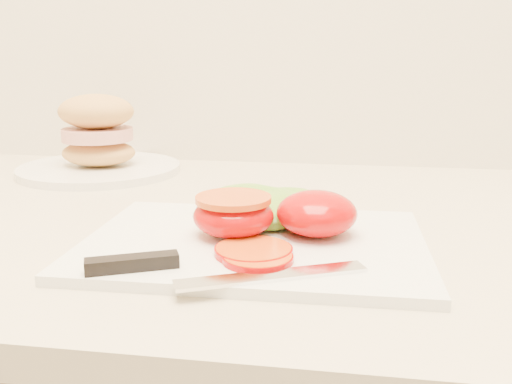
# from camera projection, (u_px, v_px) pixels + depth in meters

# --- Properties ---
(cutting_board) EXTENTS (0.33, 0.24, 0.01)m
(cutting_board) POSITION_uv_depth(u_px,v_px,m) (254.00, 244.00, 0.56)
(cutting_board) COLOR white
(cutting_board) RESTS_ON counter
(tomato_half_dome) EXTENTS (0.08, 0.08, 0.04)m
(tomato_half_dome) POSITION_uv_depth(u_px,v_px,m) (317.00, 213.00, 0.57)
(tomato_half_dome) COLOR #C50905
(tomato_half_dome) RESTS_ON cutting_board
(tomato_half_cut) EXTENTS (0.08, 0.08, 0.04)m
(tomato_half_cut) POSITION_uv_depth(u_px,v_px,m) (233.00, 214.00, 0.56)
(tomato_half_cut) COLOR #C50905
(tomato_half_cut) RESTS_ON cutting_board
(tomato_slice_0) EXTENTS (0.07, 0.07, 0.01)m
(tomato_slice_0) POSITION_uv_depth(u_px,v_px,m) (254.00, 251.00, 0.52)
(tomato_slice_0) COLOR #CA560B
(tomato_slice_0) RESTS_ON cutting_board
(tomato_slice_1) EXTENTS (0.06, 0.06, 0.01)m
(tomato_slice_1) POSITION_uv_depth(u_px,v_px,m) (258.00, 258.00, 0.50)
(tomato_slice_1) COLOR #CA560B
(tomato_slice_1) RESTS_ON cutting_board
(lettuce_leaf_0) EXTENTS (0.17, 0.15, 0.03)m
(lettuce_leaf_0) POSITION_uv_depth(u_px,v_px,m) (251.00, 207.00, 0.62)
(lettuce_leaf_0) COLOR #80AF2E
(lettuce_leaf_0) RESTS_ON cutting_board
(lettuce_leaf_1) EXTENTS (0.14, 0.14, 0.03)m
(lettuce_leaf_1) POSITION_uv_depth(u_px,v_px,m) (289.00, 207.00, 0.62)
(lettuce_leaf_1) COLOR #80AF2E
(lettuce_leaf_1) RESTS_ON cutting_board
(knife) EXTENTS (0.23, 0.09, 0.01)m
(knife) POSITION_uv_depth(u_px,v_px,m) (186.00, 268.00, 0.47)
(knife) COLOR silver
(knife) RESTS_ON cutting_board
(sandwich_plate) EXTENTS (0.25, 0.25, 0.12)m
(sandwich_plate) POSITION_uv_depth(u_px,v_px,m) (98.00, 145.00, 0.90)
(sandwich_plate) COLOR white
(sandwich_plate) RESTS_ON counter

